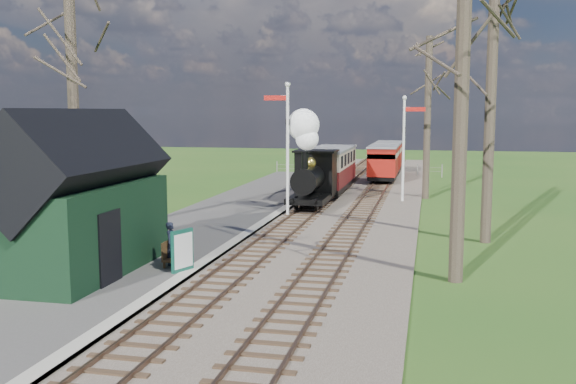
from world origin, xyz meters
name	(u,v)px	position (x,y,z in m)	size (l,w,h in m)	color
ground	(161,335)	(0.00, 0.00, 0.00)	(140.00, 140.00, 0.00)	#26561A
distant_hills	(390,285)	(1.40, 64.38, -16.21)	(114.40, 48.00, 22.02)	#385B23
ballast_bed	(347,200)	(1.30, 22.00, 0.05)	(8.00, 60.00, 0.10)	brown
track_near	(323,199)	(0.00, 22.00, 0.10)	(1.60, 60.00, 0.15)	brown
track_far	(371,200)	(2.60, 22.00, 0.10)	(1.60, 60.00, 0.15)	brown
platform	(216,220)	(-3.50, 14.00, 0.10)	(5.00, 44.00, 0.20)	#474442
coping_strip	(267,222)	(-1.20, 14.00, 0.10)	(0.40, 44.00, 0.21)	#B2AD9E
station_shed	(78,202)	(-4.30, 4.00, 2.27)	(3.25, 6.30, 4.78)	black
semaphore_near	(286,139)	(-0.77, 16.00, 3.62)	(1.22, 0.24, 6.22)	silver
semaphore_far	(405,140)	(4.37, 22.00, 3.35)	(1.22, 0.24, 5.72)	silver
bare_trees	(307,103)	(1.33, 10.10, 5.21)	(15.51, 22.39, 12.00)	#382D23
fence_line	(357,169)	(0.30, 36.00, 0.55)	(12.60, 0.08, 1.00)	slate
locomotive	(311,166)	(-0.01, 18.22, 2.21)	(1.93, 4.50, 4.82)	black
coach	(330,168)	(0.00, 24.29, 1.61)	(2.25, 7.71, 2.37)	black
red_carriage_a	(383,162)	(2.60, 31.43, 1.43)	(1.95, 4.83, 2.05)	black
red_carriage_b	(389,157)	(2.60, 36.93, 1.43)	(1.95, 4.83, 2.05)	black
sign_board	(183,250)	(-1.36, 4.69, 0.82)	(0.41, 0.82, 1.25)	#0F4837
bench	(173,252)	(-2.02, 5.50, 0.56)	(0.44, 1.36, 0.77)	#473019
person	(171,244)	(-1.99, 5.36, 0.87)	(0.49, 0.32, 1.33)	#1A1E2F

